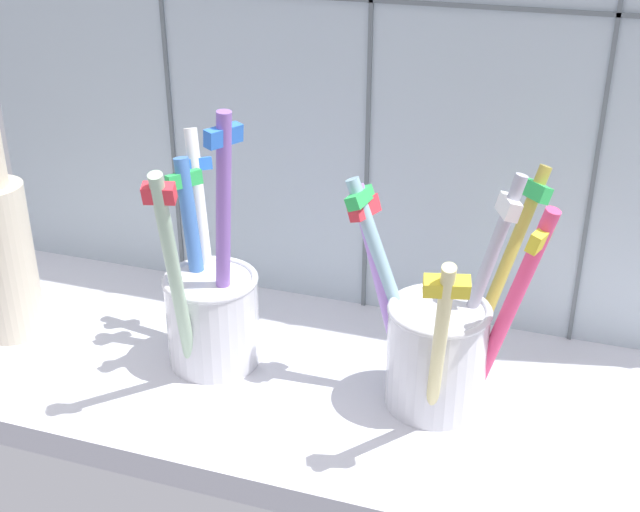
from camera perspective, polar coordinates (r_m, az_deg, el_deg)
counter_slab at (r=60.27cm, az=0.01°, el=-9.03°), size 64.00×22.00×2.00cm
tile_wall_back at (r=61.97cm, az=3.64°, el=13.88°), size 64.00×2.20×45.00cm
toothbrush_cup_left at (r=59.81cm, az=-7.35°, el=-3.24°), size 6.97×12.61×18.92cm
toothbrush_cup_right at (r=55.51cm, az=7.97°, el=-5.68°), size 13.36×14.34×15.94cm
ceramic_vase at (r=65.98cm, az=-20.52°, el=0.40°), size 4.52×4.52×16.20cm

